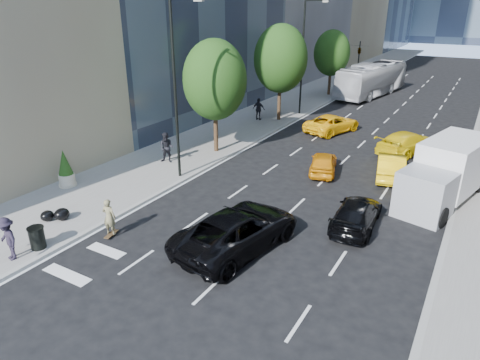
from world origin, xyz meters
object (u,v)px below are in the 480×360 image
Objects in this scene: black_sedan_lincoln at (238,230)px; planter_shrub at (65,169)px; city_bus at (372,80)px; skateboarder at (109,219)px; trash_can at (37,238)px; black_sedan_mercedes at (356,214)px; box_truck at (446,172)px.

black_sedan_lincoln is 11.45m from planter_shrub.
black_sedan_lincoln is 0.48× the size of city_bus.
trash_can is (-1.68, -2.42, -0.23)m from skateboarder.
black_sedan_mercedes is 0.63× the size of box_truck.
planter_shrub is (-15.20, -3.69, 0.50)m from black_sedan_mercedes.
box_truck is 19.56m from trash_can.
box_truck is 3.37× the size of planter_shrub.
city_bus is at bearing 77.40° from planter_shrub.
planter_shrub is at bearing 130.96° from trash_can.
box_truck is (6.85, 9.34, 0.77)m from black_sedan_lincoln.
black_sedan_lincoln is at bearing -74.87° from city_bus.
skateboarder is at bearing -23.58° from planter_shrub.
city_bus is at bearing 85.14° from trash_can.
trash_can is at bearing -120.97° from box_truck.
black_sedan_lincoln is at bearing -111.98° from box_truck.
black_sedan_mercedes is (3.78, 4.34, -0.20)m from black_sedan_lincoln.
planter_shrub is at bearing -36.37° from skateboarder.
black_sedan_mercedes is at bearing -67.35° from city_bus.
box_truck reaches higher than planter_shrub.
planter_shrub is at bearing 6.56° from black_sedan_lincoln.
city_bus reaches higher than planter_shrub.
black_sedan_mercedes is at bearing -121.17° from black_sedan_lincoln.
planter_shrub is (-11.42, 0.65, 0.30)m from black_sedan_lincoln.
city_bus is 40.13m from trash_can.
city_bus is 35.76m from planter_shrub.
city_bus is at bearing 126.06° from box_truck.
skateboarder is 6.64m from planter_shrub.
city_bus reaches higher than trash_can.
black_sedan_lincoln is at bearing 32.15° from trash_can.
black_sedan_mercedes is at bearing -107.32° from box_truck.
black_sedan_mercedes is 4.86× the size of trash_can.
box_truck is at bearing 44.75° from trash_can.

